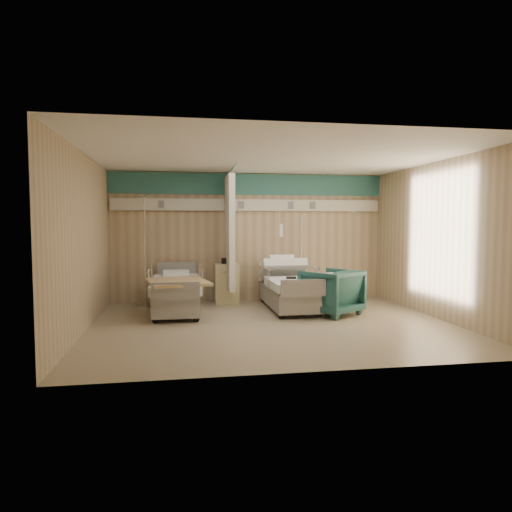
# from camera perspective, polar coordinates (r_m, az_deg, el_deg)

# --- Properties ---
(ground) EXTENTS (6.00, 5.00, 0.00)m
(ground) POSITION_cam_1_polar(r_m,az_deg,el_deg) (7.76, 2.04, -8.54)
(ground) COLOR gray
(ground) RESTS_ON ground
(room_walls) EXTENTS (6.04, 5.04, 2.82)m
(room_walls) POSITION_cam_1_polar(r_m,az_deg,el_deg) (7.82, 1.48, 5.31)
(room_walls) COLOR tan
(room_walls) RESTS_ON ground
(bed_right) EXTENTS (1.00, 2.16, 0.63)m
(bed_right) POSITION_cam_1_polar(r_m,az_deg,el_deg) (9.08, 4.13, -4.68)
(bed_right) COLOR white
(bed_right) RESTS_ON ground
(bed_left) EXTENTS (1.00, 2.16, 0.63)m
(bed_left) POSITION_cam_1_polar(r_m,az_deg,el_deg) (8.83, -9.95, -4.98)
(bed_left) COLOR white
(bed_left) RESTS_ON ground
(bedside_cabinet) EXTENTS (0.50, 0.48, 0.85)m
(bedside_cabinet) POSITION_cam_1_polar(r_m,az_deg,el_deg) (9.75, -3.72, -3.43)
(bedside_cabinet) COLOR #CCBA7F
(bedside_cabinet) RESTS_ON ground
(visitor_armchair) EXTENTS (1.27, 1.28, 0.85)m
(visitor_armchair) POSITION_cam_1_polar(r_m,az_deg,el_deg) (8.61, 9.39, -4.45)
(visitor_armchair) COLOR #1E4B46
(visitor_armchair) RESTS_ON ground
(waffle_blanket) EXTENTS (0.89, 0.86, 0.08)m
(waffle_blanket) POSITION_cam_1_polar(r_m,az_deg,el_deg) (8.54, 9.38, -1.39)
(waffle_blanket) COLOR white
(waffle_blanket) RESTS_ON visitor_armchair
(iv_stand_right) EXTENTS (0.33, 0.33, 1.86)m
(iv_stand_right) POSITION_cam_1_polar(r_m,az_deg,el_deg) (10.06, 5.69, -3.46)
(iv_stand_right) COLOR silver
(iv_stand_right) RESTS_ON ground
(iv_stand_left) EXTENTS (0.40, 0.40, 2.25)m
(iv_stand_left) POSITION_cam_1_polar(r_m,az_deg,el_deg) (9.64, -13.65, -3.40)
(iv_stand_left) COLOR silver
(iv_stand_left) RESTS_ON ground
(call_remote) EXTENTS (0.19, 0.10, 0.04)m
(call_remote) POSITION_cam_1_polar(r_m,az_deg,el_deg) (8.83, 4.42, -2.73)
(call_remote) COLOR black
(call_remote) RESTS_ON bed_right
(tan_blanket) EXTENTS (1.23, 1.44, 0.04)m
(tan_blanket) POSITION_cam_1_polar(r_m,az_deg,el_deg) (8.32, -9.77, -3.18)
(tan_blanket) COLOR tan
(tan_blanket) RESTS_ON bed_left
(toiletry_bag) EXTENTS (0.23, 0.16, 0.12)m
(toiletry_bag) POSITION_cam_1_polar(r_m,az_deg,el_deg) (9.68, -3.69, -0.59)
(toiletry_bag) COLOR black
(toiletry_bag) RESTS_ON bedside_cabinet
(white_cup) EXTENTS (0.09, 0.09, 0.12)m
(white_cup) POSITION_cam_1_polar(r_m,az_deg,el_deg) (9.70, -4.09, -0.60)
(white_cup) COLOR white
(white_cup) RESTS_ON bedside_cabinet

